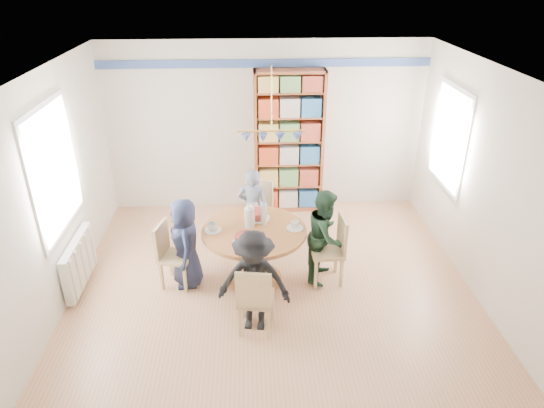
{
  "coord_description": "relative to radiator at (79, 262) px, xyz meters",
  "views": [
    {
      "loc": [
        -0.27,
        -4.89,
        3.72
      ],
      "look_at": [
        0.0,
        0.4,
        1.05
      ],
      "focal_mm": 32.0,
      "sensor_mm": 36.0,
      "label": 1
    }
  ],
  "objects": [
    {
      "name": "chair_left",
      "position": [
        1.14,
        -0.01,
        0.12
      ],
      "size": [
        0.46,
        0.46,
        0.86
      ],
      "color": "tan",
      "rests_on": "ground"
    },
    {
      "name": "tableware",
      "position": [
        2.16,
        0.04,
        0.47
      ],
      "size": [
        1.22,
        1.22,
        0.32
      ],
      "color": "white",
      "rests_on": "dining_table"
    },
    {
      "name": "person_left",
      "position": [
        1.34,
        -0.01,
        0.24
      ],
      "size": [
        0.48,
        0.64,
        1.18
      ],
      "primitive_type": "imported",
      "rotation": [
        0.0,
        0.0,
        -1.38
      ],
      "color": "#191F38",
      "rests_on": "ground"
    },
    {
      "name": "chair_far",
      "position": [
        2.25,
        1.02,
        0.16
      ],
      "size": [
        0.53,
        0.53,
        0.93
      ],
      "color": "tan",
      "rests_on": "ground"
    },
    {
      "name": "dining_table",
      "position": [
        2.19,
        0.01,
        0.21
      ],
      "size": [
        1.3,
        1.3,
        0.75
      ],
      "color": "olive",
      "rests_on": "ground"
    },
    {
      "name": "bookshelf",
      "position": [
        2.78,
        2.04,
        0.77
      ],
      "size": [
        1.09,
        0.33,
        2.28
      ],
      "color": "brown",
      "rests_on": "ground"
    },
    {
      "name": "chair_near",
      "position": [
        2.18,
        -0.99,
        0.12
      ],
      "size": [
        0.43,
        0.43,
        0.86
      ],
      "color": "tan",
      "rests_on": "ground"
    },
    {
      "name": "chair_right",
      "position": [
        3.18,
        -0.03,
        0.15
      ],
      "size": [
        0.42,
        0.42,
        0.91
      ],
      "color": "tan",
      "rests_on": "ground"
    },
    {
      "name": "person_right",
      "position": [
        3.09,
        0.04,
        0.27
      ],
      "size": [
        0.66,
        0.73,
        1.23
      ],
      "primitive_type": "imported",
      "rotation": [
        0.0,
        0.0,
        1.19
      ],
      "color": "black",
      "rests_on": "ground"
    },
    {
      "name": "ground",
      "position": [
        2.42,
        -0.3,
        -0.35
      ],
      "size": [
        5.0,
        5.0,
        0.0
      ],
      "primitive_type": "plane",
      "color": "tan"
    },
    {
      "name": "room_shell",
      "position": [
        2.16,
        0.57,
        1.3
      ],
      "size": [
        5.0,
        5.0,
        5.0
      ],
      "color": "white",
      "rests_on": "ground"
    },
    {
      "name": "person_near",
      "position": [
        2.17,
        -0.89,
        0.26
      ],
      "size": [
        0.85,
        0.57,
        1.22
      ],
      "primitive_type": "imported",
      "rotation": [
        0.0,
        0.0,
        -0.16
      ],
      "color": "black",
      "rests_on": "ground"
    },
    {
      "name": "radiator",
      "position": [
        0.0,
        0.0,
        0.0
      ],
      "size": [
        0.12,
        1.0,
        0.6
      ],
      "color": "silver",
      "rests_on": "ground"
    },
    {
      "name": "person_far",
      "position": [
        2.19,
        0.88,
        0.25
      ],
      "size": [
        0.48,
        0.37,
        1.19
      ],
      "primitive_type": "imported",
      "rotation": [
        0.0,
        0.0,
        2.93
      ],
      "color": "gray",
      "rests_on": "ground"
    }
  ]
}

